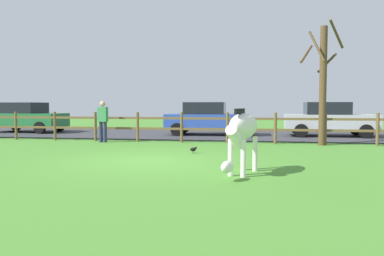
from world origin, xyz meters
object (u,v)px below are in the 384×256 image
Objects in this scene: zebra at (242,131)px; parked_car_green at (26,117)px; crow_on_grass at (193,149)px; parked_car_silver at (329,119)px; visitor_near_fence at (103,119)px; parked_car_blue at (207,118)px; bare_tree at (323,82)px.

parked_car_green is at bearing 139.55° from zebra.
crow_on_grass is 8.49m from parked_car_silver.
crow_on_grass is 5.04m from visitor_near_fence.
crow_on_grass is 6.62m from parked_car_blue.
parked_car_blue is 5.27m from visitor_near_fence.
parked_car_blue is at bearing -0.94° from parked_car_green.
visitor_near_fence reaches higher than zebra.
zebra is 0.47× the size of parked_car_silver.
zebra is at bearing -40.45° from parked_car_green.
bare_tree is 14.86m from parked_car_green.
parked_car_green is (-14.35, 3.59, -1.50)m from bare_tree.
parked_car_silver is (5.59, 0.16, 0.00)m from parked_car_blue.
bare_tree is 20.70× the size of crow_on_grass.
zebra reaches higher than crow_on_grass.
parked_car_green is 2.50× the size of visitor_near_fence.
parked_car_blue is at bearing 45.86° from visitor_near_fence.
bare_tree reaches higher than visitor_near_fence.
visitor_near_fence reaches higher than crow_on_grass.
bare_tree is 1.11× the size of parked_car_silver.
crow_on_grass is 12.15m from parked_car_green.
parked_car_silver is (0.88, 3.59, -1.50)m from bare_tree.
bare_tree is 2.71× the size of visitor_near_fence.
parked_car_silver is at bearing 23.08° from visitor_near_fence.
parked_car_green is (-9.64, 0.16, 0.00)m from parked_car_blue.
bare_tree is at bearing 67.64° from zebra.
zebra is (-2.63, -6.40, -1.41)m from bare_tree.
visitor_near_fence is (-9.26, -3.95, 0.06)m from parked_car_silver.
parked_car_green reaches higher than zebra.
visitor_near_fence is at bearing -177.57° from bare_tree.
zebra is at bearing -78.07° from parked_car_blue.
visitor_near_fence is at bearing -134.14° from parked_car_blue.
zebra is 8.34m from visitor_near_fence.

